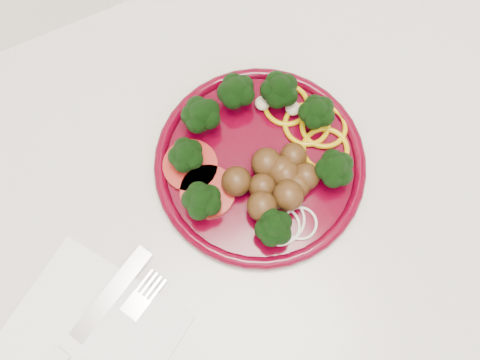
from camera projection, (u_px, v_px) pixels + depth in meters
name	position (u px, v px, depth m)	size (l,w,h in m)	color
counter	(209.00, 283.00, 1.10)	(2.40, 0.60, 0.90)	beige
plate	(261.00, 161.00, 0.67)	(0.24, 0.24, 0.06)	#460011
napkin	(85.00, 343.00, 0.63)	(0.17, 0.17, 0.00)	white
knife	(61.00, 357.00, 0.62)	(0.20, 0.12, 0.01)	silver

